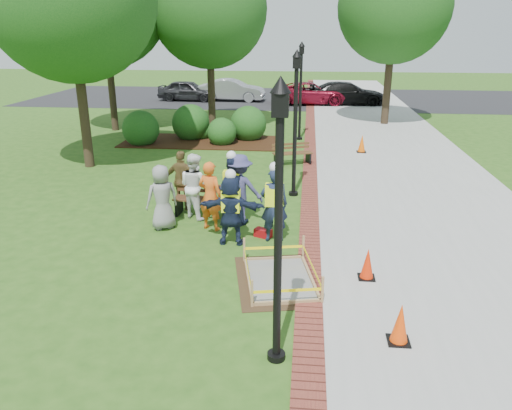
# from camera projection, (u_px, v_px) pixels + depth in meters

# --- Properties ---
(ground) EXTENTS (100.00, 100.00, 0.00)m
(ground) POSITION_uv_depth(u_px,v_px,m) (227.00, 267.00, 10.64)
(ground) COLOR #285116
(ground) RESTS_ON ground
(sidewalk) EXTENTS (6.00, 60.00, 0.02)m
(sidewalk) POSITION_uv_depth(u_px,v_px,m) (393.00, 158.00, 19.51)
(sidewalk) COLOR #9E9E99
(sidewalk) RESTS_ON ground
(brick_edging) EXTENTS (0.50, 60.00, 0.03)m
(brick_edging) POSITION_uv_depth(u_px,v_px,m) (310.00, 155.00, 19.83)
(brick_edging) COLOR maroon
(brick_edging) RESTS_ON ground
(mulch_bed) EXTENTS (7.00, 3.00, 0.05)m
(mulch_bed) POSITION_uv_depth(u_px,v_px,m) (203.00, 142.00, 22.16)
(mulch_bed) COLOR #381E0F
(mulch_bed) RESTS_ON ground
(parking_lot) EXTENTS (36.00, 12.00, 0.01)m
(parking_lot) POSITION_uv_depth(u_px,v_px,m) (286.00, 98.00, 35.92)
(parking_lot) COLOR black
(parking_lot) RESTS_ON ground
(wet_concrete_pad) EXTENTS (2.12, 2.59, 0.55)m
(wet_concrete_pad) POSITION_uv_depth(u_px,v_px,m) (280.00, 270.00, 10.00)
(wet_concrete_pad) COLOR #47331E
(wet_concrete_pad) RESTS_ON ground
(bench_near) EXTENTS (1.57, 0.65, 0.83)m
(bench_near) POSITION_uv_depth(u_px,v_px,m) (202.00, 206.00, 13.46)
(bench_near) COLOR #54351D
(bench_near) RESTS_ON ground
(bench_far) EXTENTS (1.52, 0.95, 0.78)m
(bench_far) POSITION_uv_depth(u_px,v_px,m) (292.00, 158.00, 18.45)
(bench_far) COLOR brown
(bench_far) RESTS_ON ground
(cone_front) EXTENTS (0.36, 0.36, 0.71)m
(cone_front) POSITION_uv_depth(u_px,v_px,m) (400.00, 324.00, 7.98)
(cone_front) COLOR black
(cone_front) RESTS_ON ground
(cone_back) EXTENTS (0.34, 0.34, 0.67)m
(cone_back) POSITION_uv_depth(u_px,v_px,m) (367.00, 264.00, 10.04)
(cone_back) COLOR black
(cone_back) RESTS_ON ground
(cone_far) EXTENTS (0.37, 0.37, 0.73)m
(cone_far) POSITION_uv_depth(u_px,v_px,m) (362.00, 144.00, 20.20)
(cone_far) COLOR black
(cone_far) RESTS_ON ground
(toolbox) EXTENTS (0.47, 0.37, 0.20)m
(toolbox) POSITION_uv_depth(u_px,v_px,m) (263.00, 233.00, 12.14)
(toolbox) COLOR maroon
(toolbox) RESTS_ON ground
(lamp_near) EXTENTS (0.28, 0.28, 4.26)m
(lamp_near) POSITION_uv_depth(u_px,v_px,m) (279.00, 208.00, 6.87)
(lamp_near) COLOR black
(lamp_near) RESTS_ON ground
(lamp_mid) EXTENTS (0.28, 0.28, 4.26)m
(lamp_mid) POSITION_uv_depth(u_px,v_px,m) (295.00, 113.00, 14.36)
(lamp_mid) COLOR black
(lamp_mid) RESTS_ON ground
(lamp_far) EXTENTS (0.28, 0.28, 4.26)m
(lamp_far) POSITION_uv_depth(u_px,v_px,m) (301.00, 84.00, 21.86)
(lamp_far) COLOR black
(lamp_far) RESTS_ON ground
(tree_back) EXTENTS (5.45, 5.45, 8.35)m
(tree_back) POSITION_uv_depth(u_px,v_px,m) (209.00, 9.00, 23.19)
(tree_back) COLOR #3D2D1E
(tree_back) RESTS_ON ground
(tree_right) EXTENTS (5.53, 5.53, 8.55)m
(tree_right) POSITION_uv_depth(u_px,v_px,m) (394.00, 6.00, 24.41)
(tree_right) COLOR #3D2D1E
(tree_right) RESTS_ON ground
(tree_far) EXTENTS (5.80, 5.80, 8.76)m
(tree_far) POSITION_uv_depth(u_px,v_px,m) (104.00, 3.00, 22.82)
(tree_far) COLOR #3D2D1E
(tree_far) RESTS_ON ground
(shrub_a) EXTENTS (1.59, 1.59, 1.59)m
(shrub_a) POSITION_uv_depth(u_px,v_px,m) (142.00, 144.00, 21.75)
(shrub_a) COLOR #134315
(shrub_a) RESTS_ON ground
(shrub_b) EXTENTS (1.69, 1.69, 1.69)m
(shrub_b) POSITION_uv_depth(u_px,v_px,m) (191.00, 139.00, 22.84)
(shrub_b) COLOR #134315
(shrub_b) RESTS_ON ground
(shrub_c) EXTENTS (1.26, 1.26, 1.26)m
(shrub_c) POSITION_uv_depth(u_px,v_px,m) (222.00, 144.00, 21.72)
(shrub_c) COLOR #134315
(shrub_c) RESTS_ON ground
(shrub_d) EXTENTS (1.64, 1.64, 1.64)m
(shrub_d) POSITION_uv_depth(u_px,v_px,m) (248.00, 139.00, 22.70)
(shrub_d) COLOR #134315
(shrub_d) RESTS_ON ground
(shrub_e) EXTENTS (0.86, 0.86, 0.86)m
(shrub_e) POSITION_uv_depth(u_px,v_px,m) (203.00, 139.00, 22.85)
(shrub_e) COLOR #134315
(shrub_e) RESTS_ON ground
(casual_person_a) EXTENTS (0.63, 0.58, 1.65)m
(casual_person_a) POSITION_uv_depth(u_px,v_px,m) (162.00, 197.00, 12.43)
(casual_person_a) COLOR gray
(casual_person_a) RESTS_ON ground
(casual_person_b) EXTENTS (0.65, 0.52, 1.76)m
(casual_person_b) POSITION_uv_depth(u_px,v_px,m) (210.00, 196.00, 12.35)
(casual_person_b) COLOR orange
(casual_person_b) RESTS_ON ground
(casual_person_c) EXTENTS (0.66, 0.61, 1.75)m
(casual_person_c) POSITION_uv_depth(u_px,v_px,m) (194.00, 186.00, 13.16)
(casual_person_c) COLOR white
(casual_person_c) RESTS_ON ground
(casual_person_d) EXTENTS (0.58, 0.42, 1.67)m
(casual_person_d) POSITION_uv_depth(u_px,v_px,m) (182.00, 181.00, 13.75)
(casual_person_d) COLOR brown
(casual_person_d) RESTS_ON ground
(casual_person_e) EXTENTS (0.61, 0.42, 1.82)m
(casual_person_e) POSITION_uv_depth(u_px,v_px,m) (240.00, 189.00, 12.78)
(casual_person_e) COLOR #3A3964
(casual_person_e) RESTS_ON ground
(hivis_worker_a) EXTENTS (0.54, 0.36, 1.82)m
(hivis_worker_a) POSITION_uv_depth(u_px,v_px,m) (231.00, 207.00, 11.51)
(hivis_worker_a) COLOR #1A2745
(hivis_worker_a) RESTS_ON ground
(hivis_worker_b) EXTENTS (0.63, 0.48, 1.94)m
(hivis_worker_b) POSITION_uv_depth(u_px,v_px,m) (274.00, 203.00, 11.66)
(hivis_worker_b) COLOR #16203B
(hivis_worker_b) RESTS_ON ground
(hivis_worker_c) EXTENTS (0.59, 0.40, 1.92)m
(hivis_worker_c) POSITION_uv_depth(u_px,v_px,m) (232.00, 188.00, 12.75)
(hivis_worker_c) COLOR #1B2D46
(hivis_worker_c) RESTS_ON ground
(parked_car_a) EXTENTS (2.38, 4.79, 1.51)m
(parked_car_a) POSITION_uv_depth(u_px,v_px,m) (188.00, 101.00, 34.60)
(parked_car_a) COLOR #28282A
(parked_car_a) RESTS_ON ground
(parked_car_b) EXTENTS (2.36, 5.01, 1.60)m
(parked_car_b) POSITION_uv_depth(u_px,v_px,m) (232.00, 101.00, 34.51)
(parked_car_b) COLOR #A1A1A6
(parked_car_b) RESTS_ON ground
(parked_car_c) EXTENTS (2.57, 4.93, 1.54)m
(parked_car_c) POSITION_uv_depth(u_px,v_px,m) (310.00, 104.00, 33.05)
(parked_car_c) COLOR maroon
(parked_car_c) RESTS_ON ground
(parked_car_d) EXTENTS (2.46, 4.99, 1.58)m
(parked_car_d) POSITION_uv_depth(u_px,v_px,m) (346.00, 104.00, 32.91)
(parked_car_d) COLOR black
(parked_car_d) RESTS_ON ground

